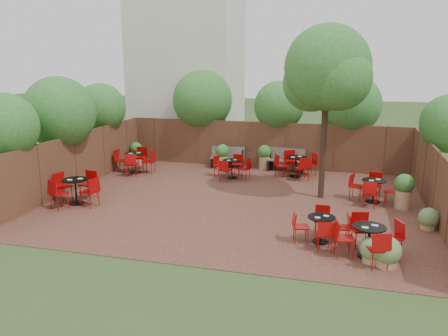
# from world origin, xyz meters

# --- Properties ---
(ground) EXTENTS (80.00, 80.00, 0.00)m
(ground) POSITION_xyz_m (0.00, 0.00, 0.00)
(ground) COLOR #354F23
(ground) RESTS_ON ground
(courtyard_paving) EXTENTS (12.00, 10.00, 0.02)m
(courtyard_paving) POSITION_xyz_m (0.00, 0.00, 0.01)
(courtyard_paving) COLOR #391A17
(courtyard_paving) RESTS_ON ground
(fence_back) EXTENTS (12.00, 0.08, 2.00)m
(fence_back) POSITION_xyz_m (0.00, 5.00, 1.00)
(fence_back) COLOR #532F1F
(fence_back) RESTS_ON ground
(fence_left) EXTENTS (0.08, 10.00, 2.00)m
(fence_left) POSITION_xyz_m (-6.00, 0.00, 1.00)
(fence_left) COLOR #532F1F
(fence_left) RESTS_ON ground
(fence_right) EXTENTS (0.08, 10.00, 2.00)m
(fence_right) POSITION_xyz_m (6.00, 0.00, 1.00)
(fence_right) COLOR #532F1F
(fence_right) RESTS_ON ground
(neighbour_building) EXTENTS (5.00, 4.00, 8.00)m
(neighbour_building) POSITION_xyz_m (-4.50, 8.00, 4.00)
(neighbour_building) COLOR beige
(neighbour_building) RESTS_ON ground
(overhang_foliage) EXTENTS (15.34, 10.58, 2.68)m
(overhang_foliage) POSITION_xyz_m (-2.03, 3.21, 2.71)
(overhang_foliage) COLOR #2B6B22
(overhang_foliage) RESTS_ON ground
(courtyard_tree) EXTENTS (2.88, 2.79, 5.71)m
(courtyard_tree) POSITION_xyz_m (2.64, 1.16, 4.17)
(courtyard_tree) COLOR black
(courtyard_tree) RESTS_ON courtyard_paving
(park_bench_left) EXTENTS (1.47, 0.54, 0.90)m
(park_bench_left) POSITION_xyz_m (-1.55, 4.62, 0.48)
(park_bench_left) COLOR brown
(park_bench_left) RESTS_ON courtyard_paving
(park_bench_right) EXTENTS (1.60, 0.70, 0.96)m
(park_bench_right) POSITION_xyz_m (1.02, 4.63, 0.51)
(park_bench_right) COLOR brown
(park_bench_right) RESTS_ON courtyard_paving
(bistro_tables) EXTENTS (11.00, 8.83, 0.95)m
(bistro_tables) POSITION_xyz_m (-0.11, 0.52, 0.47)
(bistro_tables) COLOR black
(bistro_tables) RESTS_ON courtyard_paving
(planters) EXTENTS (11.43, 4.63, 1.11)m
(planters) POSITION_xyz_m (-0.03, 3.30, 0.59)
(planters) COLOR #A47B52
(planters) RESTS_ON courtyard_paving
(low_shrubs) EXTENTS (2.18, 3.37, 0.70)m
(low_shrubs) POSITION_xyz_m (4.66, -3.04, 0.33)
(low_shrubs) COLOR #A47B52
(low_shrubs) RESTS_ON courtyard_paving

